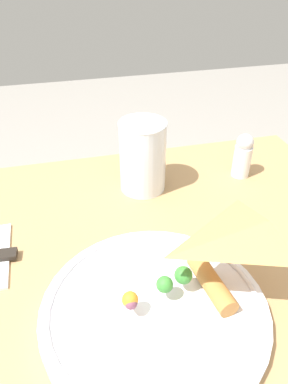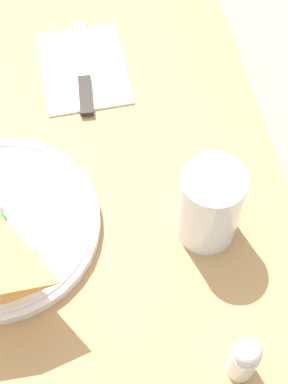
% 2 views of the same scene
% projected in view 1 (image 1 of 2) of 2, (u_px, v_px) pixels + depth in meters
% --- Properties ---
extents(dining_table, '(1.12, 0.70, 0.72)m').
position_uv_depth(dining_table, '(24.00, 364.00, 0.51)').
color(dining_table, '#A87F51').
rests_on(dining_table, ground_plane).
extents(plate_pizza, '(0.27, 0.27, 0.05)m').
position_uv_depth(plate_pizza, '(157.00, 307.00, 0.44)').
color(plate_pizza, white).
rests_on(plate_pizza, dining_table).
extents(milk_glass, '(0.08, 0.08, 0.12)m').
position_uv_depth(milk_glass, '(143.00, 160.00, 0.64)').
color(milk_glass, white).
rests_on(milk_glass, dining_table).
extents(salt_shaker, '(0.03, 0.03, 0.08)m').
position_uv_depth(salt_shaker, '(243.00, 155.00, 0.68)').
color(salt_shaker, white).
rests_on(salt_shaker, dining_table).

